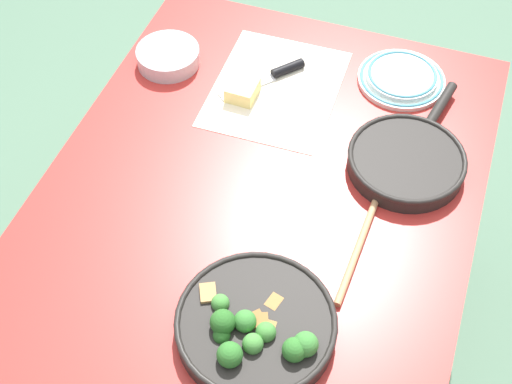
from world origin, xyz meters
The scene contains 10 objects.
ground_plane centered at (0.00, 0.00, 0.00)m, with size 14.00×14.00×0.00m, color #51755B.
dining_table_red centered at (0.00, 0.00, 0.66)m, with size 1.23×0.92×0.73m.
skillet_broccoli centered at (-0.30, -0.10, 0.76)m, with size 0.43×0.30×0.08m.
skillet_eggs centered at (0.19, -0.28, 0.76)m, with size 0.40×0.26×0.04m.
wooden_spoon centered at (0.05, -0.24, 0.74)m, with size 0.40×0.04×0.02m.
parchment_sheet centered at (0.33, 0.07, 0.73)m, with size 0.37×0.30×0.00m.
grater_knife centered at (0.37, 0.08, 0.74)m, with size 0.19×0.17×0.02m.
cheese_block centered at (0.28, 0.13, 0.75)m, with size 0.08×0.07×0.04m.
dinner_plate_stack centered at (0.46, -0.21, 0.75)m, with size 0.21×0.21×0.03m.
prep_bowl_steel centered at (0.33, 0.35, 0.75)m, with size 0.16×0.16×0.04m.
Camera 1 is at (-0.88, -0.31, 1.93)m, focal length 50.00 mm.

